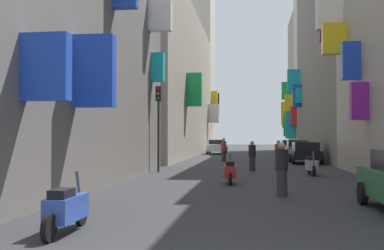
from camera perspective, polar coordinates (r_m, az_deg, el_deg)
ground_plane at (r=34.03m, az=7.23°, el=-4.44°), size 140.00×140.00×0.00m
building_left_near at (r=17.41m, az=-21.26°, el=13.43°), size 7.22×21.51×12.47m
building_left_mid_b at (r=43.36m, az=-3.42°, el=5.00°), size 7.26×29.02×13.31m
building_left_mid_c at (r=61.58m, az=-0.22°, el=6.80°), size 6.92×7.16×21.23m
building_right_mid_b at (r=40.67m, az=18.68°, el=8.26°), size 7.28×23.30×17.18m
building_right_mid_c at (r=54.06m, az=15.79°, el=6.27°), size 7.34×4.10×18.09m
building_right_far at (r=60.41m, az=14.92°, el=4.92°), size 7.27×8.92×16.87m
parked_car_yellow at (r=48.65m, az=11.94°, el=-2.63°), size 1.88×4.30×1.43m
parked_car_white at (r=48.10m, az=3.07°, el=-2.64°), size 1.86×4.31×1.46m
parked_car_grey at (r=41.50m, az=12.80°, el=-2.82°), size 1.99×4.14×1.45m
parked_car_black at (r=31.90m, az=13.80°, el=-3.27°), size 1.97×4.08×1.42m
scooter_silver at (r=22.27m, az=14.52°, el=-4.82°), size 0.48×1.77×1.13m
scooter_orange at (r=53.21m, az=4.06°, el=-2.86°), size 0.75×1.95×1.13m
scooter_blue at (r=9.01m, az=-15.27°, el=-9.91°), size 0.45×1.99×1.13m
scooter_red at (r=17.76m, az=4.72°, el=-5.74°), size 0.51×1.81×1.13m
pedestrian_crossing at (r=14.33m, az=11.03°, el=-5.38°), size 0.51×0.51×1.62m
pedestrian_near_left at (r=33.31m, az=3.93°, el=-3.07°), size 0.42×0.42×1.69m
pedestrian_near_right at (r=24.73m, az=10.61°, el=-3.72°), size 0.46×0.46×1.61m
pedestrian_mid_street at (r=24.40m, az=7.43°, el=-3.82°), size 0.39×0.39×1.57m
traffic_light_near_corner at (r=23.59m, az=-4.16°, el=1.39°), size 0.26×0.34×4.35m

